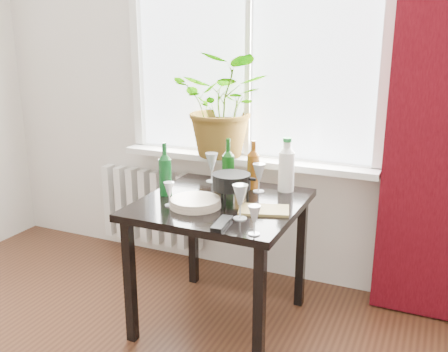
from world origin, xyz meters
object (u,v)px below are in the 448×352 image
at_px(bottle_amber, 253,164).
at_px(radiator, 152,207).
at_px(wineglass_front_right, 240,202).
at_px(cleaning_bottle, 287,164).
at_px(wineglass_back_center, 259,178).
at_px(tv_remote, 222,223).
at_px(fondue_pot, 231,188).
at_px(wineglass_back_left, 212,167).
at_px(wine_bottle_right, 228,165).
at_px(wineglass_front_left, 169,194).
at_px(table, 221,217).
at_px(wine_bottle_left, 165,169).
at_px(wineglass_far_right, 254,220).
at_px(potted_plant, 225,105).
at_px(plate_stack, 195,202).
at_px(cutting_board, 264,210).

bearing_deg(bottle_amber, radiator, 159.70).
relative_size(bottle_amber, wineglass_front_right, 1.63).
bearing_deg(wineglass_front_right, cleaning_bottle, 82.60).
bearing_deg(wineglass_back_center, tv_remote, -88.01).
height_order(wineglass_back_center, fondue_pot, wineglass_back_center).
bearing_deg(wineglass_back_left, wineglass_back_center, -12.69).
xyz_separation_m(radiator, wineglass_front_right, (1.05, -0.84, 0.45)).
bearing_deg(wine_bottle_right, wineglass_front_left, -115.65).
height_order(table, wineglass_front_left, wineglass_front_left).
distance_m(wine_bottle_right, bottle_amber, 0.15).
xyz_separation_m(wine_bottle_left, bottle_amber, (0.41, 0.31, -0.00)).
xyz_separation_m(table, fondue_pot, (0.06, 0.00, 0.17)).
bearing_deg(fondue_pot, table, -160.29).
bearing_deg(wineglass_far_right, bottle_amber, 111.26).
bearing_deg(wine_bottle_right, tv_remote, -69.61).
bearing_deg(fondue_pot, wineglass_front_right, -39.94).
bearing_deg(wine_bottle_left, wineglass_back_left, 69.08).
xyz_separation_m(potted_plant, wineglass_front_left, (0.01, -0.74, -0.37)).
bearing_deg(wineglass_front_right, wineglass_front_left, 175.91).
xyz_separation_m(wine_bottle_right, bottle_amber, (0.12, 0.10, -0.01)).
bearing_deg(plate_stack, tv_remote, -38.35).
bearing_deg(potted_plant, tv_remote, -66.92).
distance_m(potted_plant, fondue_pot, 0.72).
height_order(wineglass_front_right, fondue_pot, wineglass_front_right).
height_order(wine_bottle_left, plate_stack, wine_bottle_left).
bearing_deg(tv_remote, wineglass_back_left, 112.90).
distance_m(wine_bottle_left, wineglass_back_center, 0.53).
distance_m(potted_plant, wineglass_back_left, 0.43).
xyz_separation_m(wine_bottle_right, cutting_board, (0.31, -0.25, -0.15)).
distance_m(table, potted_plant, 0.80).
height_order(wineglass_back_center, wineglass_front_left, wineglass_back_center).
height_order(wine_bottle_left, fondue_pot, wine_bottle_left).
xyz_separation_m(wineglass_front_left, fondue_pot, (0.28, 0.19, 0.01)).
height_order(radiator, cutting_board, cutting_board).
bearing_deg(wineglass_front_right, wine_bottle_left, 160.65).
height_order(plate_stack, tv_remote, plate_stack).
height_order(radiator, potted_plant, potted_plant).
xyz_separation_m(bottle_amber, cleaning_bottle, (0.19, 0.03, 0.01)).
bearing_deg(wineglass_front_right, wine_bottle_right, 120.82).
bearing_deg(cleaning_bottle, radiator, 164.44).
bearing_deg(plate_stack, cutting_board, 12.42).
distance_m(potted_plant, plate_stack, 0.82).
bearing_deg(wineglass_back_left, potted_plant, 95.40).
xyz_separation_m(plate_stack, fondue_pot, (0.15, 0.14, 0.06)).
bearing_deg(radiator, table, -36.54).
height_order(table, wineglass_back_left, wineglass_back_left).
height_order(potted_plant, wineglass_back_left, potted_plant).
height_order(radiator, wineglass_back_center, wineglass_back_center).
height_order(radiator, bottle_amber, bottle_amber).
distance_m(radiator, cleaning_bottle, 1.27).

